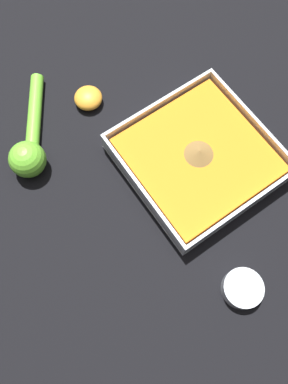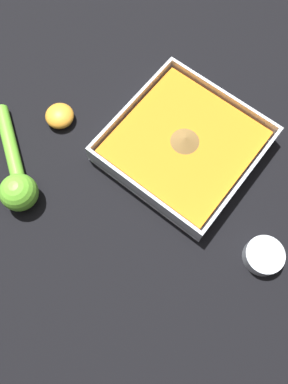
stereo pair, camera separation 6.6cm
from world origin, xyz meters
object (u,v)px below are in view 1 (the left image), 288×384
object	(u,v)px
spice_bowl	(242,288)
lemon_half	(88,98)
square_dish	(197,158)
lemon_squeezer	(30,146)

from	to	relation	value
spice_bowl	lemon_half	bearing A→B (deg)	-178.15
square_dish	lemon_half	world-z (taller)	square_dish
lemon_squeezer	lemon_half	distance (m)	0.15
square_dish	lemon_half	distance (m)	0.25
spice_bowl	lemon_squeezer	distance (m)	0.45
square_dish	lemon_half	size ratio (longest dim) A/B	4.61
spice_bowl	lemon_squeezer	bearing A→B (deg)	-159.00
spice_bowl	lemon_half	world-z (taller)	lemon_half
lemon_half	square_dish	bearing A→B (deg)	22.93
lemon_half	lemon_squeezer	bearing A→B (deg)	-76.58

